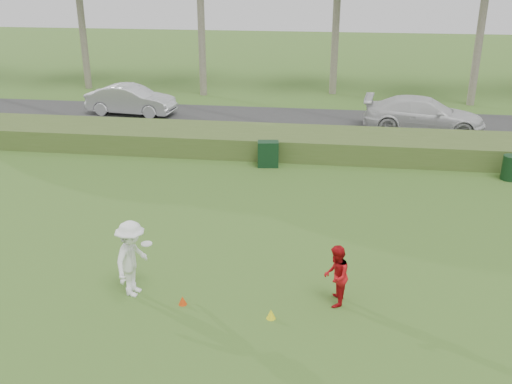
# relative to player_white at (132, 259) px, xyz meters

# --- Properties ---
(ground) EXTENTS (120.00, 120.00, 0.00)m
(ground) POSITION_rel_player_white_xyz_m (2.49, -0.06, -0.98)
(ground) COLOR #365F1F
(ground) RESTS_ON ground
(reed_strip) EXTENTS (80.00, 3.00, 0.90)m
(reed_strip) POSITION_rel_player_white_xyz_m (2.49, 11.94, -0.53)
(reed_strip) COLOR #415B24
(reed_strip) RESTS_ON ground
(park_road) EXTENTS (80.00, 6.00, 0.06)m
(park_road) POSITION_rel_player_white_xyz_m (2.49, 16.94, -0.95)
(park_road) COLOR #2D2D2D
(park_road) RESTS_ON ground
(player_white) EXTENTS (0.99, 1.36, 1.96)m
(player_white) POSITION_rel_player_white_xyz_m (0.00, 0.00, 0.00)
(player_white) COLOR white
(player_white) RESTS_ON ground
(player_red) EXTENTS (0.64, 0.79, 1.54)m
(player_red) POSITION_rel_player_white_xyz_m (4.93, 0.23, -0.21)
(player_red) COLOR #B50F14
(player_red) RESTS_ON ground
(cone_orange) EXTENTS (0.20, 0.20, 0.22)m
(cone_orange) POSITION_rel_player_white_xyz_m (1.30, -0.31, -0.87)
(cone_orange) COLOR #DE3E0B
(cone_orange) RESTS_ON ground
(cone_yellow) EXTENTS (0.22, 0.22, 0.24)m
(cone_yellow) POSITION_rel_player_white_xyz_m (3.48, -0.60, -0.86)
(cone_yellow) COLOR yellow
(cone_yellow) RESTS_ON ground
(utility_cabinet) EXTENTS (0.90, 0.63, 1.04)m
(utility_cabinet) POSITION_rel_player_white_xyz_m (2.12, 10.01, -0.46)
(utility_cabinet) COLOR black
(utility_cabinet) RESTS_ON ground
(trash_bin) EXTENTS (0.78, 0.78, 0.94)m
(trash_bin) POSITION_rel_player_white_xyz_m (11.39, 9.78, -0.51)
(trash_bin) COLOR black
(trash_bin) RESTS_ON ground
(car_mid) EXTENTS (4.88, 2.11, 1.56)m
(car_mid) POSITION_rel_player_white_xyz_m (-6.19, 17.33, -0.14)
(car_mid) COLOR silver
(car_mid) RESTS_ON park_road
(car_right) EXTENTS (5.92, 2.95, 1.65)m
(car_right) POSITION_rel_player_white_xyz_m (8.95, 15.99, -0.09)
(car_right) COLOR silver
(car_right) RESTS_ON park_road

